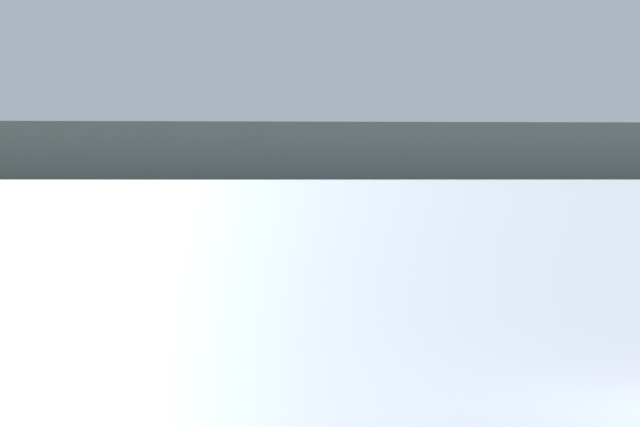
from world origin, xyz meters
TOP-DOWN VIEW (x-y plane):
  - distant_headland at (-23.17, 886.08)m, footprint 744.25×362.73m

SIDE VIEW (x-z plane):
  - distant_headland at x=-23.17m, z-range 0.00..33.80m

